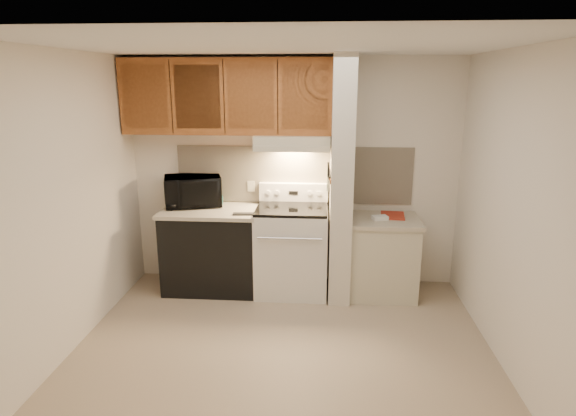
# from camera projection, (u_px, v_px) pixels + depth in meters

# --- Properties ---
(floor) EXTENTS (3.60, 3.60, 0.00)m
(floor) POSITION_uv_depth(u_px,v_px,m) (283.00, 346.00, 4.21)
(floor) COLOR tan
(floor) RESTS_ON ground
(ceiling) EXTENTS (3.60, 3.60, 0.00)m
(ceiling) POSITION_uv_depth(u_px,v_px,m) (282.00, 46.00, 3.57)
(ceiling) COLOR white
(ceiling) RESTS_ON wall_back
(wall_back) EXTENTS (3.60, 2.50, 0.02)m
(wall_back) POSITION_uv_depth(u_px,v_px,m) (294.00, 173.00, 5.33)
(wall_back) COLOR white
(wall_back) RESTS_ON floor
(wall_left) EXTENTS (0.02, 3.00, 2.50)m
(wall_left) POSITION_uv_depth(u_px,v_px,m) (68.00, 204.00, 4.02)
(wall_left) COLOR white
(wall_left) RESTS_ON floor
(wall_right) EXTENTS (0.02, 3.00, 2.50)m
(wall_right) POSITION_uv_depth(u_px,v_px,m) (511.00, 212.00, 3.76)
(wall_right) COLOR white
(wall_right) RESTS_ON floor
(backsplash) EXTENTS (2.60, 0.02, 0.63)m
(backsplash) POSITION_uv_depth(u_px,v_px,m) (294.00, 175.00, 5.33)
(backsplash) COLOR beige
(backsplash) RESTS_ON wall_back
(range_body) EXTENTS (0.76, 0.65, 0.92)m
(range_body) POSITION_uv_depth(u_px,v_px,m) (292.00, 251.00, 5.21)
(range_body) COLOR silver
(range_body) RESTS_ON floor
(oven_window) EXTENTS (0.50, 0.01, 0.30)m
(oven_window) POSITION_uv_depth(u_px,v_px,m) (290.00, 258.00, 4.89)
(oven_window) COLOR black
(oven_window) RESTS_ON range_body
(oven_handle) EXTENTS (0.65, 0.02, 0.02)m
(oven_handle) POSITION_uv_depth(u_px,v_px,m) (290.00, 239.00, 4.80)
(oven_handle) COLOR silver
(oven_handle) RESTS_ON range_body
(cooktop) EXTENTS (0.74, 0.64, 0.03)m
(cooktop) POSITION_uv_depth(u_px,v_px,m) (292.00, 209.00, 5.08)
(cooktop) COLOR black
(cooktop) RESTS_ON range_body
(range_backguard) EXTENTS (0.76, 0.08, 0.20)m
(range_backguard) POSITION_uv_depth(u_px,v_px,m) (294.00, 192.00, 5.33)
(range_backguard) COLOR silver
(range_backguard) RESTS_ON range_body
(range_display) EXTENTS (0.10, 0.01, 0.04)m
(range_display) POSITION_uv_depth(u_px,v_px,m) (293.00, 193.00, 5.29)
(range_display) COLOR black
(range_display) RESTS_ON range_backguard
(range_knob_left_outer) EXTENTS (0.05, 0.02, 0.05)m
(range_knob_left_outer) POSITION_uv_depth(u_px,v_px,m) (268.00, 193.00, 5.31)
(range_knob_left_outer) COLOR silver
(range_knob_left_outer) RESTS_ON range_backguard
(range_knob_left_inner) EXTENTS (0.05, 0.02, 0.05)m
(range_knob_left_inner) POSITION_uv_depth(u_px,v_px,m) (277.00, 193.00, 5.30)
(range_knob_left_inner) COLOR silver
(range_knob_left_inner) RESTS_ON range_backguard
(range_knob_right_inner) EXTENTS (0.05, 0.02, 0.05)m
(range_knob_right_inner) POSITION_uv_depth(u_px,v_px,m) (310.00, 193.00, 5.27)
(range_knob_right_inner) COLOR silver
(range_knob_right_inner) RESTS_ON range_backguard
(range_knob_right_outer) EXTENTS (0.05, 0.02, 0.05)m
(range_knob_right_outer) POSITION_uv_depth(u_px,v_px,m) (319.00, 193.00, 5.27)
(range_knob_right_outer) COLOR silver
(range_knob_right_outer) RESTS_ON range_backguard
(dishwasher_front) EXTENTS (1.00, 0.63, 0.87)m
(dishwasher_front) POSITION_uv_depth(u_px,v_px,m) (212.00, 251.00, 5.28)
(dishwasher_front) COLOR black
(dishwasher_front) RESTS_ON floor
(left_countertop) EXTENTS (1.04, 0.67, 0.04)m
(left_countertop) POSITION_uv_depth(u_px,v_px,m) (210.00, 211.00, 5.17)
(left_countertop) COLOR #BBB098
(left_countertop) RESTS_ON dishwasher_front
(spoon_rest) EXTENTS (0.24, 0.09, 0.02)m
(spoon_rest) POSITION_uv_depth(u_px,v_px,m) (244.00, 214.00, 4.95)
(spoon_rest) COLOR black
(spoon_rest) RESTS_ON left_countertop
(teal_jar) EXTENTS (0.11, 0.11, 0.10)m
(teal_jar) POSITION_uv_depth(u_px,v_px,m) (219.00, 200.00, 5.36)
(teal_jar) COLOR #24675D
(teal_jar) RESTS_ON left_countertop
(outlet) EXTENTS (0.08, 0.01, 0.12)m
(outlet) POSITION_uv_depth(u_px,v_px,m) (251.00, 186.00, 5.38)
(outlet) COLOR beige
(outlet) RESTS_ON backsplash
(microwave) EXTENTS (0.69, 0.57, 0.33)m
(microwave) POSITION_uv_depth(u_px,v_px,m) (193.00, 191.00, 5.27)
(microwave) COLOR black
(microwave) RESTS_ON left_countertop
(partition_pillar) EXTENTS (0.22, 0.70, 2.50)m
(partition_pillar) POSITION_uv_depth(u_px,v_px,m) (341.00, 180.00, 4.96)
(partition_pillar) COLOR beige
(partition_pillar) RESTS_ON floor
(pillar_trim) EXTENTS (0.01, 0.70, 0.04)m
(pillar_trim) POSITION_uv_depth(u_px,v_px,m) (330.00, 175.00, 4.96)
(pillar_trim) COLOR #9A5526
(pillar_trim) RESTS_ON partition_pillar
(knife_strip) EXTENTS (0.02, 0.42, 0.04)m
(knife_strip) POSITION_uv_depth(u_px,v_px,m) (330.00, 174.00, 4.90)
(knife_strip) COLOR black
(knife_strip) RESTS_ON partition_pillar
(knife_blade_a) EXTENTS (0.01, 0.03, 0.16)m
(knife_blade_a) POSITION_uv_depth(u_px,v_px,m) (328.00, 187.00, 4.79)
(knife_blade_a) COLOR silver
(knife_blade_a) RESTS_ON knife_strip
(knife_handle_a) EXTENTS (0.02, 0.02, 0.10)m
(knife_handle_a) POSITION_uv_depth(u_px,v_px,m) (329.00, 172.00, 4.75)
(knife_handle_a) COLOR black
(knife_handle_a) RESTS_ON knife_strip
(knife_blade_b) EXTENTS (0.01, 0.04, 0.18)m
(knife_blade_b) POSITION_uv_depth(u_px,v_px,m) (328.00, 187.00, 4.85)
(knife_blade_b) COLOR silver
(knife_blade_b) RESTS_ON knife_strip
(knife_handle_b) EXTENTS (0.02, 0.02, 0.10)m
(knife_handle_b) POSITION_uv_depth(u_px,v_px,m) (329.00, 171.00, 4.81)
(knife_handle_b) COLOR black
(knife_handle_b) RESTS_ON knife_strip
(knife_blade_c) EXTENTS (0.01, 0.04, 0.20)m
(knife_blade_c) POSITION_uv_depth(u_px,v_px,m) (328.00, 186.00, 4.93)
(knife_blade_c) COLOR silver
(knife_blade_c) RESTS_ON knife_strip
(knife_handle_c) EXTENTS (0.02, 0.02, 0.10)m
(knife_handle_c) POSITION_uv_depth(u_px,v_px,m) (328.00, 170.00, 4.89)
(knife_handle_c) COLOR black
(knife_handle_c) RESTS_ON knife_strip
(knife_blade_d) EXTENTS (0.01, 0.04, 0.16)m
(knife_blade_d) POSITION_uv_depth(u_px,v_px,m) (328.00, 183.00, 5.00)
(knife_blade_d) COLOR silver
(knife_blade_d) RESTS_ON knife_strip
(knife_handle_d) EXTENTS (0.02, 0.02, 0.10)m
(knife_handle_d) POSITION_uv_depth(u_px,v_px,m) (328.00, 168.00, 4.96)
(knife_handle_d) COLOR black
(knife_handle_d) RESTS_ON knife_strip
(knife_blade_e) EXTENTS (0.01, 0.04, 0.18)m
(knife_blade_e) POSITION_uv_depth(u_px,v_px,m) (328.00, 182.00, 5.08)
(knife_blade_e) COLOR silver
(knife_blade_e) RESTS_ON knife_strip
(knife_handle_e) EXTENTS (0.02, 0.02, 0.10)m
(knife_handle_e) POSITION_uv_depth(u_px,v_px,m) (328.00, 167.00, 5.03)
(knife_handle_e) COLOR black
(knife_handle_e) RESTS_ON knife_strip
(oven_mitt) EXTENTS (0.03, 0.10, 0.23)m
(oven_mitt) POSITION_uv_depth(u_px,v_px,m) (328.00, 179.00, 5.14)
(oven_mitt) COLOR gray
(oven_mitt) RESTS_ON partition_pillar
(right_cab_base) EXTENTS (0.70, 0.60, 0.81)m
(right_cab_base) POSITION_uv_depth(u_px,v_px,m) (382.00, 258.00, 5.15)
(right_cab_base) COLOR beige
(right_cab_base) RESTS_ON floor
(right_countertop) EXTENTS (0.74, 0.64, 0.04)m
(right_countertop) POSITION_uv_depth(u_px,v_px,m) (384.00, 220.00, 5.04)
(right_countertop) COLOR #BBB098
(right_countertop) RESTS_ON right_cab_base
(red_folder) EXTENTS (0.28, 0.36, 0.01)m
(red_folder) POSITION_uv_depth(u_px,v_px,m) (393.00, 215.00, 5.12)
(red_folder) COLOR #AE301D
(red_folder) RESTS_ON right_countertop
(white_box) EXTENTS (0.18, 0.14, 0.04)m
(white_box) POSITION_uv_depth(u_px,v_px,m) (380.00, 218.00, 4.98)
(white_box) COLOR white
(white_box) RESTS_ON right_countertop
(range_hood) EXTENTS (0.78, 0.44, 0.15)m
(range_hood) POSITION_uv_depth(u_px,v_px,m) (293.00, 142.00, 5.03)
(range_hood) COLOR beige
(range_hood) RESTS_ON upper_cabinets
(hood_lip) EXTENTS (0.78, 0.04, 0.06)m
(hood_lip) POSITION_uv_depth(u_px,v_px,m) (291.00, 149.00, 4.84)
(hood_lip) COLOR beige
(hood_lip) RESTS_ON range_hood
(upper_cabinets) EXTENTS (2.18, 0.33, 0.77)m
(upper_cabinets) POSITION_uv_depth(u_px,v_px,m) (227.00, 97.00, 5.00)
(upper_cabinets) COLOR #9A5526
(upper_cabinets) RESTS_ON wall_back
(cab_door_a) EXTENTS (0.46, 0.01, 0.63)m
(cab_door_a) POSITION_uv_depth(u_px,v_px,m) (145.00, 97.00, 4.90)
(cab_door_a) COLOR #9A5526
(cab_door_a) RESTS_ON upper_cabinets
(cab_gap_a) EXTENTS (0.01, 0.01, 0.73)m
(cab_gap_a) POSITION_uv_depth(u_px,v_px,m) (171.00, 97.00, 4.88)
(cab_gap_a) COLOR black
(cab_gap_a) RESTS_ON upper_cabinets
(cab_door_b) EXTENTS (0.46, 0.01, 0.63)m
(cab_door_b) POSITION_uv_depth(u_px,v_px,m) (197.00, 97.00, 4.86)
(cab_door_b) COLOR #9A5526
(cab_door_b) RESTS_ON upper_cabinets
(cab_gap_b) EXTENTS (0.01, 0.01, 0.73)m
(cab_gap_b) POSITION_uv_depth(u_px,v_px,m) (224.00, 97.00, 4.84)
(cab_gap_b) COLOR black
(cab_gap_b) RESTS_ON upper_cabinets
(cab_door_c) EXTENTS (0.46, 0.01, 0.63)m
(cab_door_c) POSITION_uv_depth(u_px,v_px,m) (251.00, 97.00, 4.83)
(cab_door_c) COLOR #9A5526
(cab_door_c) RESTS_ON upper_cabinets
(cab_gap_c) EXTENTS (0.01, 0.01, 0.73)m
(cab_gap_c) POSITION_uv_depth(u_px,v_px,m) (278.00, 97.00, 4.81)
(cab_gap_c) COLOR black
(cab_gap_c) RESTS_ON upper_cabinets
(cab_door_d) EXTENTS (0.46, 0.01, 0.63)m
(cab_door_d) POSITION_uv_depth(u_px,v_px,m) (305.00, 97.00, 4.79)
(cab_door_d) COLOR #9A5526
(cab_door_d) RESTS_ON upper_cabinets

